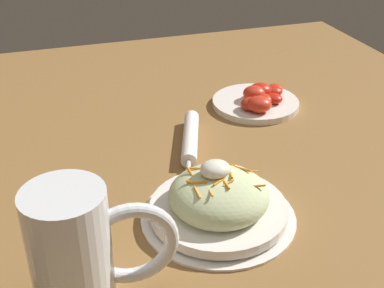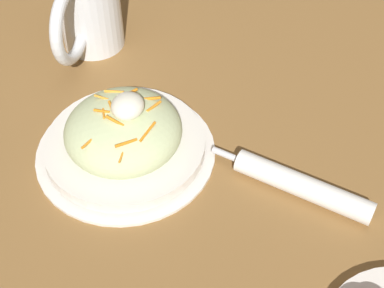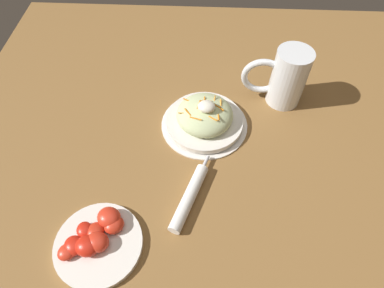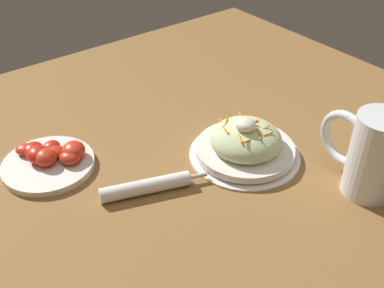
# 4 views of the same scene
# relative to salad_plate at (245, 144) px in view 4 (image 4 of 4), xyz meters

# --- Properties ---
(ground_plane) EXTENTS (1.43, 1.43, 0.00)m
(ground_plane) POSITION_rel_salad_plate_xyz_m (-0.04, 0.14, -0.03)
(ground_plane) COLOR olive
(salad_plate) EXTENTS (0.23, 0.23, 0.09)m
(salad_plate) POSITION_rel_salad_plate_xyz_m (0.00, 0.00, 0.00)
(salad_plate) COLOR white
(salad_plate) RESTS_ON ground_plane
(beer_mug) EXTENTS (0.17, 0.09, 0.16)m
(beer_mug) POSITION_rel_salad_plate_xyz_m (-0.21, -0.11, 0.05)
(beer_mug) COLOR white
(beer_mug) RESTS_ON ground_plane
(napkin_roll) EXTENTS (0.09, 0.20, 0.03)m
(napkin_roll) POSITION_rel_salad_plate_xyz_m (0.03, 0.22, -0.02)
(napkin_roll) COLOR white
(napkin_roll) RESTS_ON ground_plane
(tomato_plate) EXTENTS (0.18, 0.18, 0.05)m
(tomato_plate) POSITION_rel_salad_plate_xyz_m (0.22, 0.33, -0.01)
(tomato_plate) COLOR white
(tomato_plate) RESTS_ON ground_plane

